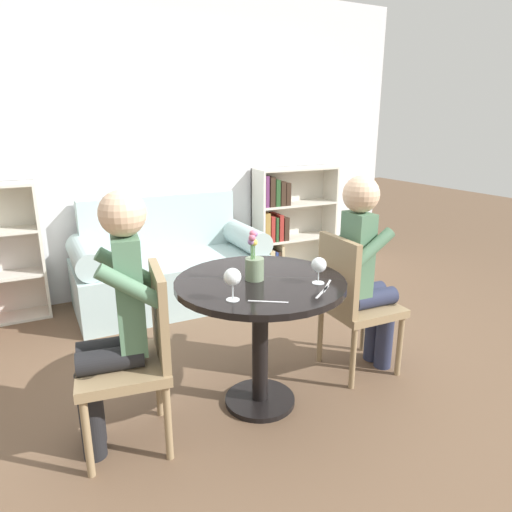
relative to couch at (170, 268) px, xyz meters
The scene contains 15 objects.
ground_plane 1.74m from the couch, 90.00° to the right, with size 16.00×16.00×0.00m, color brown.
back_wall 1.12m from the couch, 90.00° to the left, with size 5.20×0.05×2.70m.
round_table 1.73m from the couch, 90.00° to the right, with size 0.91×0.91×0.75m.
couch is the anchor object (origin of this frame).
bookshelf_right 1.35m from the couch, 11.55° to the left, with size 0.89×0.28×1.10m.
chair_left 1.86m from the couch, 111.33° to the right, with size 0.48×0.48×0.90m.
chair_right 1.80m from the couch, 67.89° to the right, with size 0.43×0.43×0.90m.
person_left 1.90m from the couch, 113.99° to the right, with size 0.45×0.38×1.27m.
person_right 1.86m from the couch, 65.46° to the right, with size 0.43×0.35×1.25m.
wine_glass_left 1.99m from the couch, 97.36° to the right, with size 0.08×0.08×0.16m.
wine_glass_right 1.98m from the couch, 82.58° to the right, with size 0.08×0.08×0.14m.
flower_vase 1.77m from the couch, 90.85° to the right, with size 0.10×0.10×0.27m.
knife_left_setting 2.01m from the couch, 82.32° to the right, with size 0.14×0.14×0.00m.
fork_left_setting 2.04m from the couch, 93.09° to the right, with size 0.16×0.11×0.00m.
knife_right_setting 2.06m from the couch, 84.55° to the right, with size 0.16×0.12×0.00m.
Camera 1 is at (-1.06, -2.02, 1.56)m, focal length 32.00 mm.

